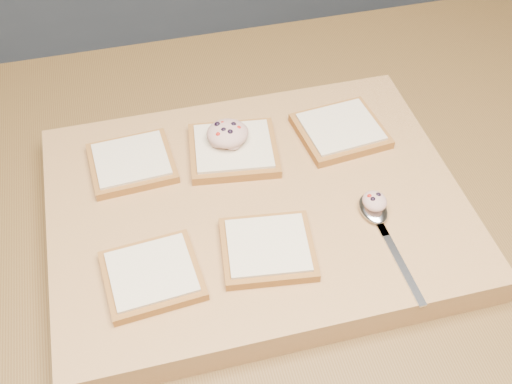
% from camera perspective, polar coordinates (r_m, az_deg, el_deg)
% --- Properties ---
extents(island_counter, '(2.00, 0.80, 0.90)m').
position_cam_1_polar(island_counter, '(1.29, 5.64, -12.52)').
color(island_counter, slate).
rests_on(island_counter, ground).
extents(cutting_board, '(0.53, 0.41, 0.04)m').
position_cam_1_polar(cutting_board, '(0.85, 0.00, -1.55)').
color(cutting_board, tan).
rests_on(cutting_board, island_counter).
extents(bread_far_left, '(0.12, 0.11, 0.02)m').
position_cam_1_polar(bread_far_left, '(0.89, -10.99, 2.60)').
color(bread_far_left, '#955226').
rests_on(bread_far_left, cutting_board).
extents(bread_far_center, '(0.13, 0.12, 0.02)m').
position_cam_1_polar(bread_far_center, '(0.89, -2.02, 3.79)').
color(bread_far_center, '#955226').
rests_on(bread_far_center, cutting_board).
extents(bread_far_right, '(0.13, 0.12, 0.02)m').
position_cam_1_polar(bread_far_right, '(0.92, 7.51, 5.47)').
color(bread_far_right, '#955226').
rests_on(bread_far_right, cutting_board).
extents(bread_near_left, '(0.12, 0.11, 0.02)m').
position_cam_1_polar(bread_near_left, '(0.76, -9.22, -7.29)').
color(bread_near_left, '#955226').
rests_on(bread_near_left, cutting_board).
extents(bread_near_center, '(0.12, 0.11, 0.02)m').
position_cam_1_polar(bread_near_center, '(0.77, 1.05, -5.03)').
color(bread_near_center, '#955226').
rests_on(bread_near_center, cutting_board).
extents(tuna_salad_dollop, '(0.06, 0.05, 0.03)m').
position_cam_1_polar(tuna_salad_dollop, '(0.88, -2.56, 5.25)').
color(tuna_salad_dollop, tan).
rests_on(tuna_salad_dollop, bread_far_center).
extents(spoon, '(0.04, 0.17, 0.01)m').
position_cam_1_polar(spoon, '(0.82, 10.70, -2.14)').
color(spoon, silver).
rests_on(spoon, cutting_board).
extents(spoon_salad, '(0.03, 0.03, 0.02)m').
position_cam_1_polar(spoon_salad, '(0.82, 10.50, -0.79)').
color(spoon_salad, tan).
rests_on(spoon_salad, spoon).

